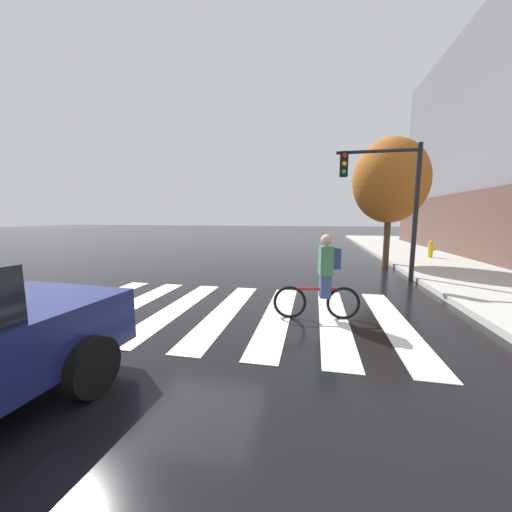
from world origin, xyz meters
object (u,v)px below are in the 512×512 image
at_px(traffic_light_near, 388,189).
at_px(manhole_cover, 108,339).
at_px(street_tree_near, 390,181).
at_px(fire_hydrant, 430,249).
at_px(cyclist, 324,277).

bearing_deg(traffic_light_near, manhole_cover, -134.18).
xyz_separation_m(manhole_cover, street_tree_near, (6.19, 8.44, 3.41)).
xyz_separation_m(traffic_light_near, fire_hydrant, (3.16, 5.06, -2.33)).
distance_m(manhole_cover, traffic_light_near, 8.39).
height_order(manhole_cover, street_tree_near, street_tree_near).
xyz_separation_m(fire_hydrant, street_tree_near, (-2.46, -2.28, 2.89)).
bearing_deg(fire_hydrant, traffic_light_near, -121.95).
bearing_deg(cyclist, traffic_light_near, 63.40).
relative_size(fire_hydrant, street_tree_near, 0.15).
relative_size(cyclist, fire_hydrant, 2.18).
relative_size(manhole_cover, cyclist, 0.38).
xyz_separation_m(manhole_cover, cyclist, (3.52, 1.71, 0.84)).
xyz_separation_m(cyclist, fire_hydrant, (5.13, 9.01, -0.31)).
xyz_separation_m(cyclist, street_tree_near, (2.67, 6.73, 2.57)).
relative_size(manhole_cover, fire_hydrant, 0.82).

